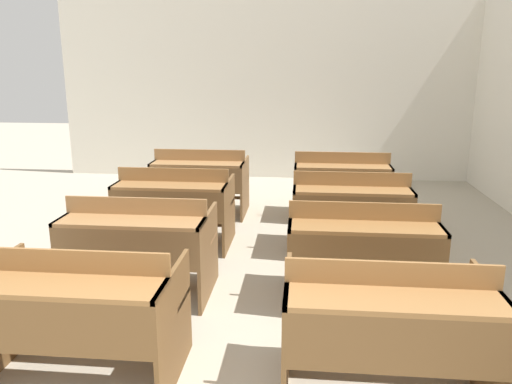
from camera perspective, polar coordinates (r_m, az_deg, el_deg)
name	(u,v)px	position (r m, az deg, el deg)	size (l,w,h in m)	color
wall_back	(265,88)	(8.52, 0.99, 11.74)	(6.93, 0.06, 3.03)	white
bench_front_left	(79,309)	(3.25, -19.62, -12.49)	(1.17, 0.76, 0.85)	brown
bench_front_right	(387,324)	(3.01, 14.78, -14.34)	(1.17, 0.76, 0.85)	brown
bench_second_left	(139,242)	(4.26, -13.21, -5.57)	(1.17, 0.76, 0.85)	brown
bench_second_right	(361,248)	(4.10, 11.96, -6.30)	(1.17, 0.76, 0.85)	brown
bench_third_left	(175,203)	(5.36, -9.26, -1.29)	(1.17, 0.76, 0.85)	brown
bench_third_right	(350,209)	(5.19, 10.72, -1.87)	(1.17, 0.76, 0.85)	brown
bench_back_left	(201,179)	(6.47, -6.36, 1.50)	(1.17, 0.76, 0.85)	brown
bench_back_right	(341,182)	(6.33, 9.70, 1.10)	(1.17, 0.76, 0.85)	brown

